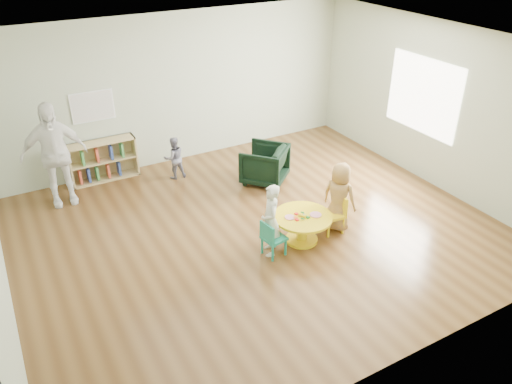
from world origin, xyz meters
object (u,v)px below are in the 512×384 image
child_left (271,220)px  kid_chair_right (335,212)px  activity_table (302,223)px  bookshelf (102,161)px  toddler (174,158)px  child_right (339,197)px  kid_chair_left (272,238)px  adult_caretaker (54,155)px  armchair (265,164)px

child_left → kid_chair_right: bearing=110.5°
activity_table → bookshelf: 4.00m
bookshelf → toddler: size_ratio=1.50×
activity_table → child_right: size_ratio=0.79×
kid_chair_left → child_right: (1.25, 0.12, 0.25)m
child_left → toddler: size_ratio=1.36×
child_right → kid_chair_left: bearing=70.5°
kid_chair_left → child_left: size_ratio=0.51×
adult_caretaker → child_left: bearing=-50.5°
kid_chair_left → adult_caretaker: 3.83m
child_left → toddler: bearing=-153.1°
kid_chair_left → kid_chair_right: size_ratio=0.92×
kid_chair_right → child_right: (0.08, 0.04, 0.23)m
child_right → adult_caretaker: adult_caretaker is taller
child_right → toddler: child_right is taller
bookshelf → adult_caretaker: 1.10m
activity_table → child_right: bearing=2.4°
activity_table → child_left: (-0.56, -0.02, 0.24)m
kid_chair_left → child_left: 0.26m
armchair → adult_caretaker: adult_caretaker is taller
bookshelf → armchair: (2.51, -1.53, -0.02)m
child_right → activity_table: bearing=67.4°
kid_chair_right → child_left: (-1.15, -0.01, 0.22)m
child_left → armchair: bearing=172.2°
activity_table → armchair: bearing=76.6°
armchair → child_right: bearing=55.2°
kid_chair_right → child_right: bearing=-56.3°
kid_chair_left → toddler: bearing=177.6°
child_left → adult_caretaker: size_ratio=0.62×
bookshelf → child_left: (1.50, -3.45, 0.18)m
child_right → armchair: bearing=-18.4°
adult_caretaker → armchair: bearing=-15.8°
activity_table → child_left: 0.61m
activity_table → bookshelf: size_ratio=0.72×
kid_chair_right → bookshelf: 4.34m
kid_chair_left → child_right: child_right is taller
armchair → kid_chair_left: bearing=21.2°
toddler → adult_caretaker: 2.04m
bookshelf → child_right: child_right is taller
kid_chair_left → armchair: (1.03, 1.99, 0.05)m
bookshelf → child_left: bearing=-66.5°
kid_chair_left → armchair: 2.24m
child_left → child_right: bearing=112.5°
adult_caretaker → activity_table: bearing=-44.2°
activity_table → child_left: bearing=-177.6°
kid_chair_right → armchair: (-0.13, 1.91, 0.02)m
bookshelf → adult_caretaker: adult_caretaker is taller
toddler → activity_table: bearing=110.3°
child_right → kid_chair_right: bearing=92.3°
bookshelf → toddler: bearing=-27.3°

